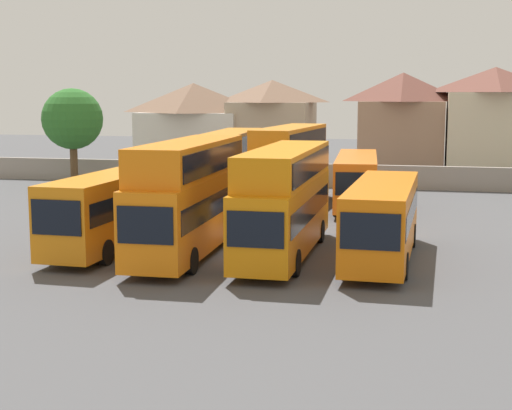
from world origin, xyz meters
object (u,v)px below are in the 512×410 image
bus_6 (290,162)px  house_terrace_right (402,123)px  bus_2 (189,192)px  tree_behind_wall (72,119)px  house_terrace_centre (272,126)px  house_terrace_left (194,126)px  bus_7 (357,178)px  bus_4 (383,217)px  bus_3 (285,196)px  bus_1 (113,206)px  house_terrace_far_right (494,122)px  bus_5 (231,162)px

bus_6 → house_terrace_right: 21.21m
bus_2 → tree_behind_wall: size_ratio=1.50×
bus_2 → house_terrace_centre: (-3.60, 36.18, 1.41)m
house_terrace_left → house_terrace_centre: house_terrace_centre is taller
bus_6 → house_terrace_left: bearing=-144.0°
house_terrace_centre → tree_behind_wall: size_ratio=1.10×
bus_2 → bus_7: bus_2 is taller
bus_7 → tree_behind_wall: size_ratio=1.56×
bus_2 → tree_behind_wall: (-16.89, 23.01, 2.31)m
house_terrace_left → bus_4: bearing=-61.0°
house_terrace_centre → house_terrace_right: 11.71m
bus_3 → bus_6: 15.31m
bus_3 → bus_4: 4.37m
bus_3 → bus_1: bearing=-88.7°
house_terrace_right → house_terrace_far_right: house_terrace_far_right is taller
bus_2 → house_terrace_centre: 36.39m
bus_6 → bus_7: 4.39m
bus_3 → bus_2: bearing=-81.3°
bus_3 → house_terrace_left: bearing=-156.6°
bus_5 → bus_4: bearing=30.9°
house_terrace_centre → bus_3: bearing=-77.6°
bus_6 → house_terrace_centre: bearing=-161.7°
bus_1 → bus_3: size_ratio=0.92×
bus_3 → bus_4: bearing=90.0°
bus_5 → tree_behind_wall: (-14.58, 6.59, 2.51)m
house_terrace_far_right → bus_3: bearing=-108.1°
bus_5 → house_terrace_left: (-8.67, 19.37, 1.49)m
bus_1 → bus_2: (3.83, -0.46, 0.86)m
bus_2 → house_terrace_right: (8.10, 35.91, 1.72)m
bus_7 → house_terrace_left: size_ratio=1.20×
bus_3 → house_terrace_centre: (-7.84, 35.53, 1.55)m
bus_4 → house_terrace_far_right: size_ratio=1.15×
house_terrace_centre → bus_5: bearing=-86.2°
house_terrace_far_right → tree_behind_wall: 35.10m
bus_2 → bus_7: 17.25m
house_terrace_left → bus_5: bearing=-65.9°
bus_7 → house_terrace_far_right: 22.20m
house_terrace_far_right → tree_behind_wall: (-32.67, -12.85, 0.39)m
bus_4 → house_terrace_left: 40.25m
tree_behind_wall → bus_3: bearing=-46.6°
bus_2 → bus_6: bus_2 is taller
bus_6 → bus_2: bearing=-2.6°
bus_7 → bus_1: bearing=-36.3°
bus_1 → house_terrace_far_right: house_terrace_far_right is taller
bus_2 → bus_3: bearing=97.4°
bus_1 → house_terrace_left: house_terrace_left is taller
bus_2 → bus_4: bus_2 is taller
bus_5 → house_terrace_left: size_ratio=1.09×
bus_1 → bus_7: 18.51m
bus_7 → house_terrace_far_right: (9.79, 19.71, 2.90)m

